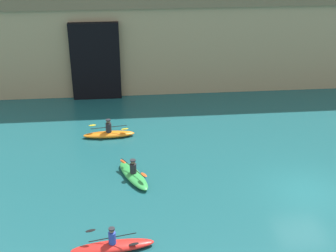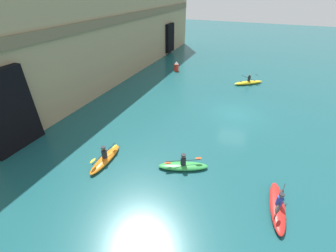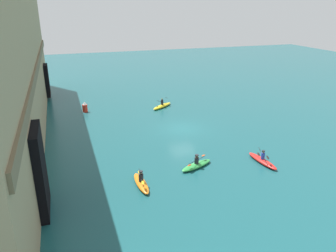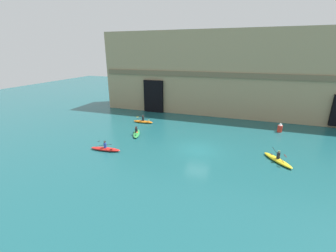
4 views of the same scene
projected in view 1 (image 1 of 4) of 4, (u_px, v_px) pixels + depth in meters
name	position (u px, v px, depth m)	size (l,w,h in m)	color
ground_plane	(306.00, 191.00, 22.61)	(120.00, 120.00, 0.00)	#195156
kayak_orange	(109.00, 134.00, 27.80)	(3.05, 0.79, 1.15)	orange
kayak_red	(113.00, 246.00, 18.69)	(3.40, 1.02, 1.08)	red
kayak_green	(133.00, 175.00, 23.60)	(1.88, 3.12, 1.07)	green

